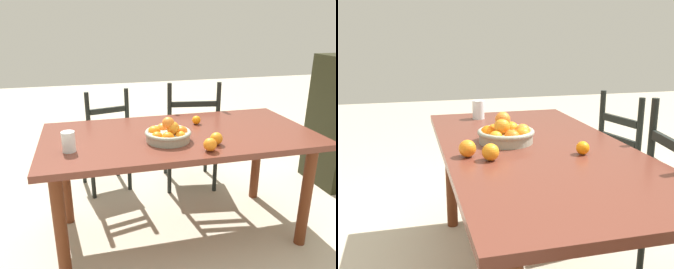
{
  "view_description": "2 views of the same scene",
  "coord_description": "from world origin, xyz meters",
  "views": [
    {
      "loc": [
        -0.59,
        -1.99,
        1.47
      ],
      "look_at": [
        -0.11,
        -0.12,
        0.8
      ],
      "focal_mm": 35.83,
      "sensor_mm": 36.0,
      "label": 1
    },
    {
      "loc": [
        1.7,
        -0.58,
        1.28
      ],
      "look_at": [
        -0.11,
        -0.12,
        0.8
      ],
      "focal_mm": 41.87,
      "sensor_mm": 36.0,
      "label": 2
    }
  ],
  "objects": [
    {
      "name": "orange_loose_0",
      "position": [
        0.17,
        0.16,
        0.79
      ],
      "size": [
        0.06,
        0.06,
        0.06
      ],
      "primitive_type": "sphere",
      "color": "orange",
      "rests_on": "dining_table"
    },
    {
      "name": "orange_loose_1",
      "position": [
        0.08,
        -0.34,
        0.8
      ],
      "size": [
        0.08,
        0.08,
        0.08
      ],
      "primitive_type": "sphere",
      "color": "orange",
      "rests_on": "dining_table"
    },
    {
      "name": "chair_by_cabinet",
      "position": [
        -0.44,
        0.8,
        0.43
      ],
      "size": [
        0.46,
        0.46,
        0.93
      ],
      "rotation": [
        0.0,
        0.0,
        3.37
      ],
      "color": "black",
      "rests_on": "ground"
    },
    {
      "name": "fruit_bowl",
      "position": [
        -0.11,
        -0.12,
        0.8
      ],
      "size": [
        0.28,
        0.28,
        0.15
      ],
      "color": "#999C8A",
      "rests_on": "dining_table"
    },
    {
      "name": "dining_table",
      "position": [
        0.0,
        0.0,
        0.66
      ],
      "size": [
        1.76,
        0.88,
        0.76
      ],
      "color": "brown",
      "rests_on": "ground"
    },
    {
      "name": "chair_near_window",
      "position": [
        0.3,
        0.7,
        0.45
      ],
      "size": [
        0.53,
        0.53,
        0.98
      ],
      "rotation": [
        0.0,
        0.0,
        2.99
      ],
      "color": "black",
      "rests_on": "ground"
    },
    {
      "name": "ground_plane",
      "position": [
        0.0,
        0.0,
        0.0
      ],
      "size": [
        12.0,
        12.0,
        0.0
      ],
      "primitive_type": "plane",
      "color": "#BDB098"
    },
    {
      "name": "drinking_glass",
      "position": [
        -0.69,
        -0.15,
        0.82
      ],
      "size": [
        0.08,
        0.08,
        0.12
      ],
      "primitive_type": "cylinder",
      "color": "silver",
      "rests_on": "dining_table"
    },
    {
      "name": "orange_loose_2",
      "position": [
        0.15,
        -0.25,
        0.79
      ],
      "size": [
        0.07,
        0.07,
        0.07
      ],
      "primitive_type": "sphere",
      "color": "orange",
      "rests_on": "dining_table"
    }
  ]
}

